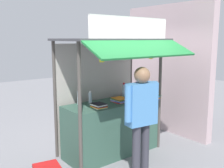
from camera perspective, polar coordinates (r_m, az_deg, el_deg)
ground_plane at (r=5.30m, az=0.00°, el=-14.50°), size 20.00×20.00×0.00m
stall_counter at (r=5.11m, az=0.00°, el=-9.41°), size 1.82×0.71×1.00m
stall_structure at (r=4.96m, az=-0.78°, el=2.32°), size 2.02×1.59×2.52m
water_bottle_right at (r=5.50m, az=2.60°, el=-1.27°), size 0.08×0.08×0.28m
water_bottle_front_left at (r=5.63m, az=5.34°, el=-1.03°), size 0.08×0.08×0.28m
water_bottle_front_right at (r=4.84m, az=-7.00°, el=-2.86°), size 0.08×0.08×0.28m
water_bottle_far_right at (r=4.93m, az=-4.70°, el=-2.90°), size 0.06×0.06×0.22m
water_bottle_center at (r=5.46m, az=6.00°, el=-1.47°), size 0.07×0.07×0.27m
magazine_stack_mid_left at (r=4.60m, az=-2.84°, el=-4.63°), size 0.22×0.26×0.08m
magazine_stack_left at (r=5.32m, az=8.71°, el=-2.71°), size 0.25×0.29×0.09m
magazine_stack_mid_right at (r=5.32m, az=4.66°, el=-2.65°), size 0.24×0.28×0.08m
magazine_stack_far_left at (r=5.01m, az=1.67°, el=-3.43°), size 0.27×0.32×0.08m
banana_bunch_inner_right at (r=4.86m, az=8.36°, el=6.10°), size 0.10×0.09×0.24m
banana_bunch_leftmost at (r=4.14m, az=-2.22°, el=5.63°), size 0.09×0.09×0.24m
vendor_person at (r=4.21m, az=6.33°, el=-5.79°), size 0.66×0.27×1.75m
neighbour_wall at (r=6.39m, az=11.62°, el=3.17°), size 0.20×2.40×2.94m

